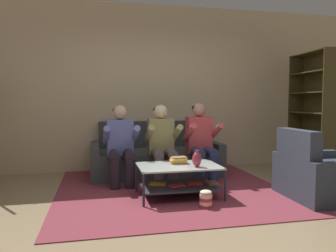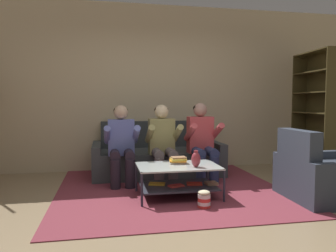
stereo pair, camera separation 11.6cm
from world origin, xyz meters
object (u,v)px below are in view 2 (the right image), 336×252
coffee_table (179,176)px  book_stack (178,160)px  person_seated_right (202,139)px  vase (196,159)px  person_seated_middle (163,140)px  armchair (323,177)px  popcorn_tub (204,199)px  couch (157,157)px  bookshelf (316,124)px  person_seated_left (121,142)px

coffee_table → book_stack: 0.22m
person_seated_right → vase: bearing=-111.1°
person_seated_middle → book_stack: (0.08, -0.67, -0.18)m
coffee_table → armchair: bearing=-14.6°
armchair → popcorn_tub: armchair is taller
couch → person_seated_middle: person_seated_middle is taller
person_seated_middle → bookshelf: bookshelf is taller
couch → bookshelf: bearing=-7.9°
couch → vase: (0.24, -1.53, 0.22)m
person_seated_right → person_seated_left: bearing=-179.9°
book_stack → person_seated_middle: bearing=96.9°
couch → book_stack: bearing=-86.3°
couch → armchair: couch is taller
coffee_table → bookshelf: 2.86m
person_seated_middle → bookshelf: size_ratio=0.57×
popcorn_tub → armchair: bearing=1.7°
couch → book_stack: 1.27m
vase → person_seated_right: bearing=68.9°
coffee_table → vase: size_ratio=4.94×
person_seated_middle → coffee_table: person_seated_middle is taller
person_seated_right → person_seated_middle: bearing=-179.8°
book_stack → armchair: bearing=-18.7°
vase → armchair: size_ratio=0.21×
bookshelf → popcorn_tub: bearing=-148.4°
person_seated_right → popcorn_tub: (-0.36, -1.29, -0.54)m
couch → person_seated_right: (0.61, -0.58, 0.36)m
book_stack → popcorn_tub: size_ratio=1.19×
vase → popcorn_tub: 0.52m
person_seated_left → person_seated_middle: size_ratio=0.99×
person_seated_right → book_stack: 0.88m
couch → book_stack: couch is taller
popcorn_tub → book_stack: bearing=104.7°
person_seated_right → popcorn_tub: person_seated_right is taller
person_seated_left → person_seated_right: (1.21, 0.00, 0.01)m
person_seated_left → person_seated_middle: bearing=0.1°
person_seated_left → coffee_table: person_seated_left is taller
book_stack → popcorn_tub: (0.16, -0.61, -0.34)m
person_seated_middle → popcorn_tub: (0.24, -1.28, -0.52)m
person_seated_left → vase: person_seated_left is taller
person_seated_middle → person_seated_right: bearing=0.2°
popcorn_tub → person_seated_left: bearing=123.5°
book_stack → person_seated_right: bearing=51.9°
person_seated_left → book_stack: size_ratio=4.73×
couch → book_stack: (0.08, -1.25, 0.17)m
vase → book_stack: 0.32m
person_seated_middle → person_seated_right: person_seated_right is taller
coffee_table → vase: (0.18, -0.15, 0.23)m
book_stack → couch: bearing=93.7°
person_seated_right → book_stack: (-0.53, -0.67, -0.19)m
coffee_table → book_stack: (0.02, 0.13, 0.18)m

